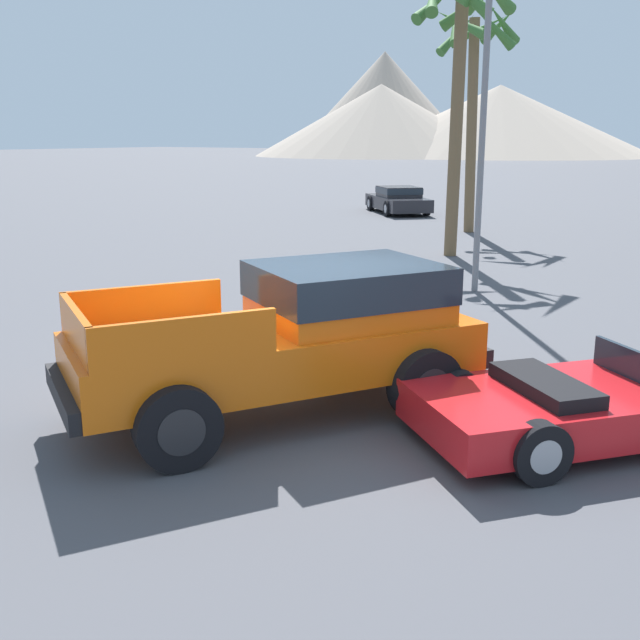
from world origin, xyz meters
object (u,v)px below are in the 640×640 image
(orange_pickup_truck, at_px, (301,330))
(parked_car_dark, at_px, (398,199))
(palm_tree_tall, at_px, (475,64))
(palm_tree_short, at_px, (460,48))
(red_convertible_car, at_px, (598,403))
(street_lamp_post, at_px, (487,38))

(orange_pickup_truck, bearing_deg, parked_car_dark, 145.43)
(palm_tree_tall, bearing_deg, palm_tree_short, -72.89)
(orange_pickup_truck, bearing_deg, palm_tree_short, 136.20)
(red_convertible_car, relative_size, street_lamp_post, 0.49)
(orange_pickup_truck, distance_m, palm_tree_short, 14.14)
(orange_pickup_truck, distance_m, street_lamp_post, 9.44)
(parked_car_dark, xyz_separation_m, street_lamp_post, (9.41, -14.69, 4.77))
(red_convertible_car, distance_m, palm_tree_tall, 19.83)
(orange_pickup_truck, bearing_deg, palm_tree_tall, 136.83)
(parked_car_dark, height_order, street_lamp_post, street_lamp_post)
(street_lamp_post, bearing_deg, parked_car_dark, 122.64)
(red_convertible_car, relative_size, palm_tree_tall, 0.58)
(street_lamp_post, bearing_deg, palm_tree_tall, 112.77)
(parked_car_dark, relative_size, street_lamp_post, 0.48)
(orange_pickup_truck, distance_m, red_convertible_car, 3.62)
(parked_car_dark, distance_m, street_lamp_post, 18.08)
(orange_pickup_truck, height_order, street_lamp_post, street_lamp_post)
(palm_tree_tall, bearing_deg, parked_car_dark, 137.67)
(red_convertible_car, bearing_deg, orange_pickup_truck, -120.78)
(red_convertible_car, xyz_separation_m, street_lamp_post, (-4.31, 7.19, 4.98))
(palm_tree_tall, xyz_separation_m, palm_tree_short, (1.65, -5.36, -0.06))
(red_convertible_car, distance_m, parked_car_dark, 25.83)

